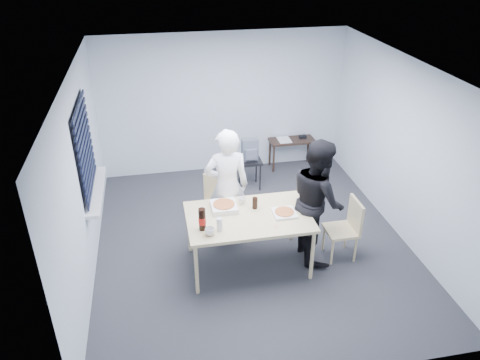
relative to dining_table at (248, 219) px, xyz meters
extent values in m
plane|color=#2D2E32|center=(0.16, 0.51, -0.74)|extent=(5.00, 5.00, 0.00)
plane|color=white|center=(0.16, 0.51, 1.86)|extent=(5.00, 5.00, 0.00)
plane|color=silver|center=(0.16, 3.01, 0.56)|extent=(4.50, 0.00, 4.50)
plane|color=silver|center=(0.16, -1.99, 0.56)|extent=(4.50, 0.00, 4.50)
plane|color=silver|center=(-2.09, 0.51, 0.56)|extent=(0.00, 5.00, 5.00)
plane|color=silver|center=(2.41, 0.51, 0.56)|extent=(0.00, 5.00, 5.00)
plane|color=black|center=(-2.07, 0.91, 0.81)|extent=(0.00, 1.30, 1.30)
cube|color=black|center=(-2.04, 0.91, 0.81)|extent=(0.04, 1.30, 1.25)
cube|color=silver|center=(-2.00, 0.91, 0.15)|extent=(0.18, 1.42, 0.05)
cube|color=beige|center=(0.00, 0.00, 0.04)|extent=(1.64, 1.04, 0.04)
cylinder|color=beige|center=(-0.76, -0.46, -0.36)|extent=(0.05, 0.05, 0.75)
cylinder|color=beige|center=(-0.76, 0.46, -0.36)|extent=(0.05, 0.05, 0.75)
cylinder|color=beige|center=(0.76, -0.46, -0.36)|extent=(0.05, 0.05, 0.75)
cylinder|color=beige|center=(0.76, 0.46, -0.36)|extent=(0.05, 0.05, 0.75)
cube|color=beige|center=(-0.25, 0.93, -0.31)|extent=(0.42, 0.42, 0.04)
cube|color=beige|center=(-0.25, 1.12, -0.07)|extent=(0.42, 0.04, 0.44)
cylinder|color=beige|center=(-0.42, 0.76, -0.53)|extent=(0.03, 0.03, 0.41)
cylinder|color=beige|center=(-0.42, 1.10, -0.53)|extent=(0.03, 0.03, 0.41)
cylinder|color=beige|center=(-0.08, 0.76, -0.53)|extent=(0.03, 0.03, 0.41)
cylinder|color=beige|center=(-0.08, 1.10, -0.53)|extent=(0.03, 0.03, 0.41)
cube|color=beige|center=(1.31, -0.06, -0.31)|extent=(0.42, 0.42, 0.04)
cube|color=beige|center=(1.50, -0.06, -0.07)|extent=(0.04, 0.42, 0.44)
cylinder|color=beige|center=(1.14, -0.23, -0.53)|extent=(0.03, 0.03, 0.41)
cylinder|color=beige|center=(1.14, 0.11, -0.53)|extent=(0.03, 0.03, 0.41)
cylinder|color=beige|center=(1.48, -0.23, -0.53)|extent=(0.03, 0.03, 0.41)
cylinder|color=beige|center=(1.48, 0.11, -0.53)|extent=(0.03, 0.03, 0.41)
imported|color=white|center=(-0.18, 0.66, 0.15)|extent=(0.65, 0.42, 1.77)
imported|color=black|center=(0.97, 0.07, 0.15)|extent=(0.47, 0.86, 1.77)
cube|color=#34241A|center=(1.44, 2.79, -0.18)|extent=(0.86, 0.38, 0.04)
cylinder|color=#34241A|center=(1.05, 2.64, -0.47)|extent=(0.04, 0.04, 0.53)
cylinder|color=#34241A|center=(1.05, 2.94, -0.47)|extent=(0.04, 0.04, 0.53)
cylinder|color=#34241A|center=(1.83, 2.64, -0.47)|extent=(0.04, 0.04, 0.53)
cylinder|color=#34241A|center=(1.83, 2.94, -0.47)|extent=(0.04, 0.04, 0.53)
cube|color=black|center=(0.48, 2.14, -0.21)|extent=(0.39, 0.39, 0.04)
cylinder|color=black|center=(0.32, 1.99, -0.49)|extent=(0.04, 0.04, 0.50)
cylinder|color=black|center=(0.32, 2.30, -0.49)|extent=(0.04, 0.04, 0.50)
cylinder|color=black|center=(0.64, 1.99, -0.49)|extent=(0.04, 0.04, 0.50)
cylinder|color=black|center=(0.64, 2.30, -0.49)|extent=(0.04, 0.04, 0.50)
cube|color=slate|center=(0.48, 2.14, 0.00)|extent=(0.28, 0.15, 0.39)
cube|color=slate|center=(0.48, 2.04, -0.04)|extent=(0.21, 0.06, 0.19)
cube|color=white|center=(-0.29, 0.22, 0.08)|extent=(0.34, 0.34, 0.04)
cube|color=white|center=(-0.29, 0.22, 0.11)|extent=(0.34, 0.34, 0.04)
cylinder|color=#CC7F38|center=(-0.29, 0.22, 0.14)|extent=(0.29, 0.29, 0.01)
cube|color=white|center=(0.47, -0.05, 0.07)|extent=(0.30, 0.30, 0.03)
cylinder|color=#CC7F38|center=(0.47, -0.05, 0.10)|extent=(0.25, 0.25, 0.01)
imported|color=white|center=(-0.56, -0.33, 0.11)|extent=(0.17, 0.17, 0.10)
imported|color=white|center=(-0.02, 0.31, 0.11)|extent=(0.10, 0.10, 0.09)
cylinder|color=black|center=(0.12, 0.17, 0.14)|extent=(0.10, 0.10, 0.16)
cylinder|color=black|center=(-0.63, -0.20, 0.21)|extent=(0.09, 0.09, 0.30)
cylinder|color=red|center=(-0.63, -0.20, 0.19)|extent=(0.09, 0.09, 0.10)
cylinder|color=silver|center=(-0.43, -0.26, 0.15)|extent=(0.10, 0.10, 0.18)
torus|color=red|center=(0.28, -0.32, 0.06)|extent=(0.06, 0.06, 0.00)
cube|color=white|center=(1.29, 2.80, -0.16)|extent=(0.25, 0.34, 0.01)
cube|color=black|center=(1.66, 2.82, -0.14)|extent=(0.15, 0.12, 0.06)
camera|label=1|loc=(-1.10, -5.08, 3.42)|focal=35.00mm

